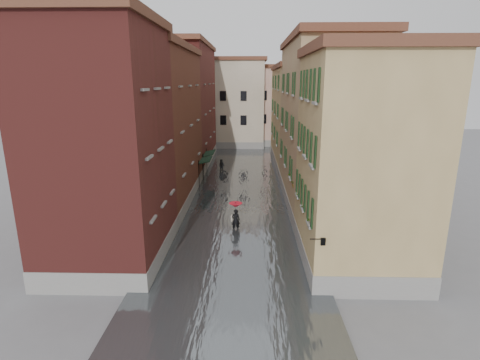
# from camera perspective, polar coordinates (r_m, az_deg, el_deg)

# --- Properties ---
(ground) EXTENTS (120.00, 120.00, 0.00)m
(ground) POSITION_cam_1_polar(r_m,az_deg,el_deg) (24.34, -0.84, -9.83)
(ground) COLOR slate
(ground) RESTS_ON ground
(floodwater) EXTENTS (10.00, 60.00, 0.20)m
(floodwater) POSITION_cam_1_polar(r_m,az_deg,el_deg) (36.51, -0.02, -1.10)
(floodwater) COLOR #4F5457
(floodwater) RESTS_ON ground
(building_left_near) EXTENTS (6.00, 8.00, 13.00)m
(building_left_near) POSITION_cam_1_polar(r_m,az_deg,el_deg) (21.90, -19.82, 4.34)
(building_left_near) COLOR maroon
(building_left_near) RESTS_ON ground
(building_left_mid) EXTENTS (6.00, 14.00, 12.50)m
(building_left_mid) POSITION_cam_1_polar(r_m,az_deg,el_deg) (32.31, -12.83, 7.57)
(building_left_mid) COLOR #582D1C
(building_left_mid) RESTS_ON ground
(building_left_far) EXTENTS (6.00, 16.00, 14.00)m
(building_left_far) POSITION_cam_1_polar(r_m,az_deg,el_deg) (46.86, -8.40, 10.89)
(building_left_far) COLOR maroon
(building_left_far) RESTS_ON ground
(building_right_near) EXTENTS (6.00, 8.00, 11.50)m
(building_right_near) POSITION_cam_1_polar(r_m,az_deg,el_deg) (21.44, 17.92, 2.24)
(building_right_near) COLOR #9A804F
(building_right_near) RESTS_ON ground
(building_right_mid) EXTENTS (6.00, 14.00, 13.00)m
(building_right_mid) POSITION_cam_1_polar(r_m,az_deg,el_deg) (31.88, 12.59, 7.94)
(building_right_mid) COLOR #9A885D
(building_right_mid) RESTS_ON ground
(building_right_far) EXTENTS (6.00, 16.00, 11.50)m
(building_right_far) POSITION_cam_1_polar(r_m,az_deg,el_deg) (46.68, 9.08, 9.30)
(building_right_far) COLOR #9A804F
(building_right_far) RESTS_ON ground
(building_end_cream) EXTENTS (12.00, 9.00, 13.00)m
(building_end_cream) POSITION_cam_1_polar(r_m,az_deg,el_deg) (60.32, -2.29, 11.43)
(building_end_cream) COLOR beige
(building_end_cream) RESTS_ON ground
(building_end_pink) EXTENTS (10.00, 9.00, 12.00)m
(building_end_pink) POSITION_cam_1_polar(r_m,az_deg,el_deg) (62.42, 6.27, 11.01)
(building_end_pink) COLOR #D1AC92
(building_end_pink) RESTS_ON ground
(awning_near) EXTENTS (1.09, 2.96, 2.80)m
(awning_near) POSITION_cam_1_polar(r_m,az_deg,el_deg) (37.41, -5.32, 2.96)
(awning_near) COLOR black
(awning_near) RESTS_ON ground
(awning_far) EXTENTS (1.09, 3.11, 2.80)m
(awning_far) POSITION_cam_1_polar(r_m,az_deg,el_deg) (40.88, -4.74, 4.01)
(awning_far) COLOR black
(awning_far) RESTS_ON ground
(wall_lantern) EXTENTS (0.71, 0.22, 0.35)m
(wall_lantern) POSITION_cam_1_polar(r_m,az_deg,el_deg) (17.94, 12.45, -9.07)
(wall_lantern) COLOR black
(wall_lantern) RESTS_ON ground
(window_planters) EXTENTS (0.59, 10.37, 0.84)m
(window_planters) POSITION_cam_1_polar(r_m,az_deg,el_deg) (23.74, 9.16, -1.61)
(window_planters) COLOR #9A4C32
(window_planters) RESTS_ON ground
(pedestrian_main) EXTENTS (0.93, 0.93, 2.06)m
(pedestrian_main) POSITION_cam_1_polar(r_m,az_deg,el_deg) (25.92, -0.68, -5.26)
(pedestrian_main) COLOR black
(pedestrian_main) RESTS_ON ground
(pedestrian_far) EXTENTS (0.84, 0.73, 1.49)m
(pedestrian_far) POSITION_cam_1_polar(r_m,az_deg,el_deg) (42.72, -2.82, 2.15)
(pedestrian_far) COLOR black
(pedestrian_far) RESTS_ON ground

